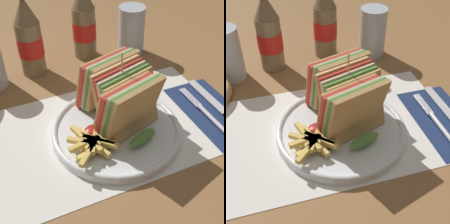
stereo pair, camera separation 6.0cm
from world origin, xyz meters
TOP-DOWN VIEW (x-y plane):
  - ground_plane at (0.00, 0.00)m, footprint 4.00×4.00m
  - placemat at (-0.01, -0.01)m, footprint 0.47×0.29m
  - plate_main at (-0.01, -0.03)m, footprint 0.25×0.25m
  - club_sandwich at (0.01, -0.01)m, footprint 0.14×0.21m
  - fries_pile at (-0.07, -0.06)m, footprint 0.09×0.10m
  - ketchup_blob at (-0.06, -0.03)m, footprint 0.04×0.03m
  - napkin at (0.21, -0.05)m, footprint 0.11×0.21m
  - fork at (0.19, -0.07)m, footprint 0.02×0.17m
  - knife at (0.23, -0.05)m, footprint 0.02×0.21m
  - coke_bottle_near at (-0.10, 0.26)m, footprint 0.06×0.06m
  - coke_bottle_far at (0.04, 0.28)m, footprint 0.06×0.06m
  - glass_near at (0.16, 0.25)m, footprint 0.07×0.07m

SIDE VIEW (x-z plane):
  - ground_plane at x=0.00m, z-range 0.00..0.00m
  - placemat at x=-0.01m, z-range 0.00..0.00m
  - napkin at x=0.21m, z-range 0.00..0.00m
  - knife at x=0.23m, z-range 0.00..0.01m
  - fork at x=0.19m, z-range 0.00..0.01m
  - plate_main at x=-0.01m, z-range 0.00..0.02m
  - ketchup_blob at x=-0.06m, z-range 0.02..0.03m
  - fries_pile at x=-0.07m, z-range 0.02..0.04m
  - glass_near at x=0.16m, z-range 0.00..0.13m
  - club_sandwich at x=0.01m, z-range 0.00..0.15m
  - coke_bottle_near at x=-0.10m, z-range -0.02..0.20m
  - coke_bottle_far at x=0.04m, z-range -0.02..0.20m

